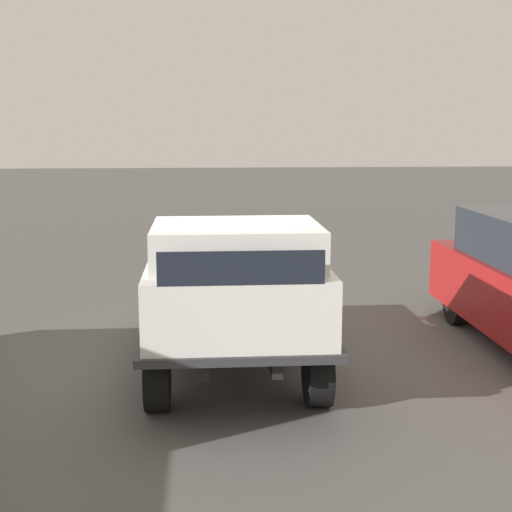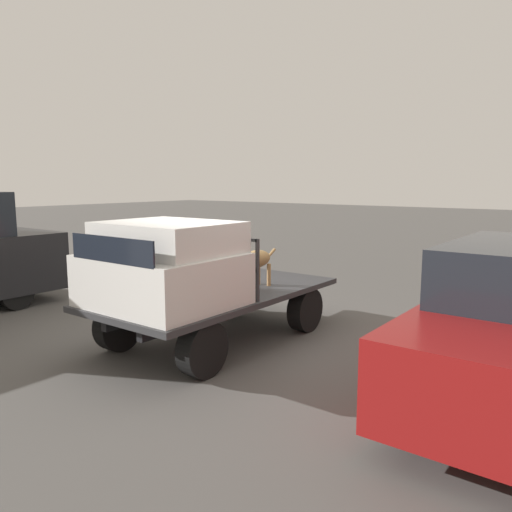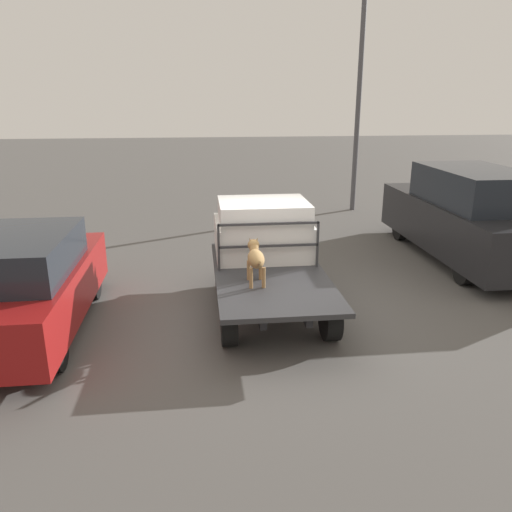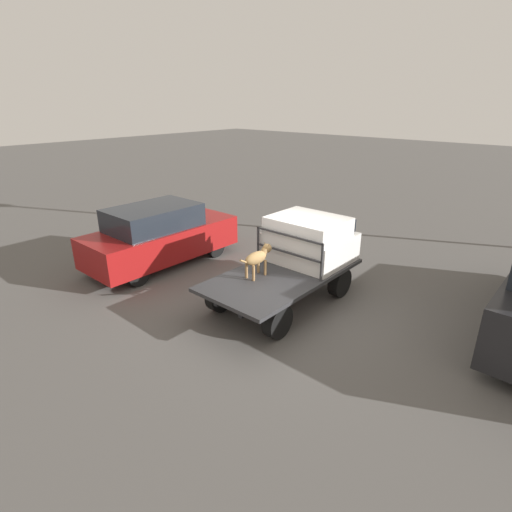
% 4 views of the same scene
% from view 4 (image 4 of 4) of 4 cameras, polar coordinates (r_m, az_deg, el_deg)
% --- Properties ---
extents(ground_plane, '(80.00, 80.00, 0.00)m').
position_cam_4_polar(ground_plane, '(9.14, 3.69, -6.62)').
color(ground_plane, '#514F4C').
extents(flatbed_truck, '(3.75, 1.90, 0.74)m').
position_cam_4_polar(flatbed_truck, '(8.89, 3.77, -3.52)').
color(flatbed_truck, black).
rests_on(flatbed_truck, ground).
extents(truck_cab, '(1.57, 1.78, 1.06)m').
position_cam_4_polar(truck_cab, '(9.39, 7.63, 2.32)').
color(truck_cab, silver).
rests_on(truck_cab, flatbed_truck).
extents(truck_headboard, '(0.04, 1.78, 0.83)m').
position_cam_4_polar(truck_headboard, '(8.74, 4.62, 1.30)').
color(truck_headboard, '#2D2D30').
rests_on(truck_headboard, flatbed_truck).
extents(dog, '(1.00, 0.27, 0.68)m').
position_cam_4_polar(dog, '(8.49, 0.31, -0.16)').
color(dog, '#9E7547').
rests_on(dog, flatbed_truck).
extents(parked_sedan, '(4.21, 1.71, 1.67)m').
position_cam_4_polar(parked_sedan, '(11.22, -13.54, 2.90)').
color(parked_sedan, black).
rests_on(parked_sedan, ground).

